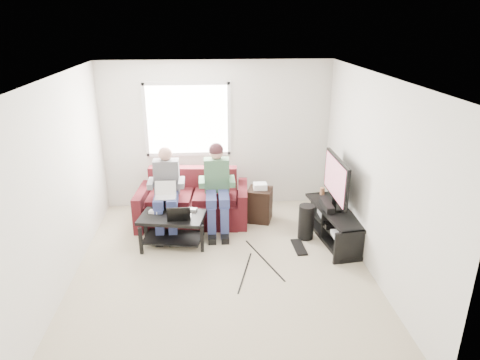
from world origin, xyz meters
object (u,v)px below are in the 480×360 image
at_px(subwoofer, 306,222).
at_px(tv, 336,180).
at_px(sofa, 193,203).
at_px(coffee_table, 172,223).
at_px(end_table, 260,204).
at_px(tv_stand, 334,226).

bearing_deg(subwoofer, tv, 5.89).
distance_m(sofa, coffee_table, 0.85).
bearing_deg(sofa, tv, -18.03).
xyz_separation_m(tv, end_table, (-1.08, 0.64, -0.65)).
xyz_separation_m(sofa, tv, (2.20, -0.72, 0.63)).
bearing_deg(subwoofer, tv_stand, -7.19).
bearing_deg(sofa, subwoofer, -23.32).
xyz_separation_m(sofa, tv_stand, (2.20, -0.82, -0.10)).
bearing_deg(coffee_table, end_table, 26.99).
bearing_deg(subwoofer, sofa, 156.68).
height_order(tv_stand, tv, tv).
xyz_separation_m(coffee_table, end_table, (1.41, 0.72, -0.05)).
bearing_deg(tv, subwoofer, -174.11).
bearing_deg(end_table, coffee_table, -153.01).
bearing_deg(sofa, end_table, -4.03).
relative_size(sofa, tv_stand, 1.24).
height_order(subwoofer, end_table, end_table).
distance_m(tv, end_table, 1.41).
bearing_deg(tv_stand, sofa, 159.67).
bearing_deg(subwoofer, end_table, 133.40).
xyz_separation_m(sofa, end_table, (1.12, -0.08, -0.02)).
distance_m(tv_stand, end_table, 1.31).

